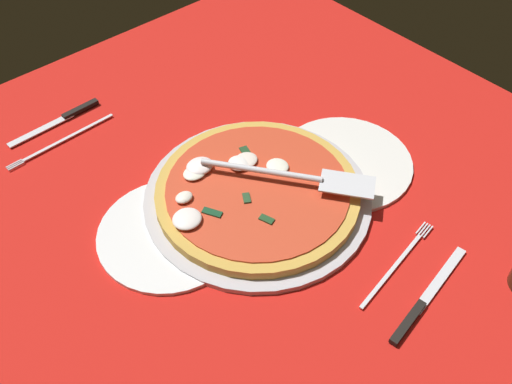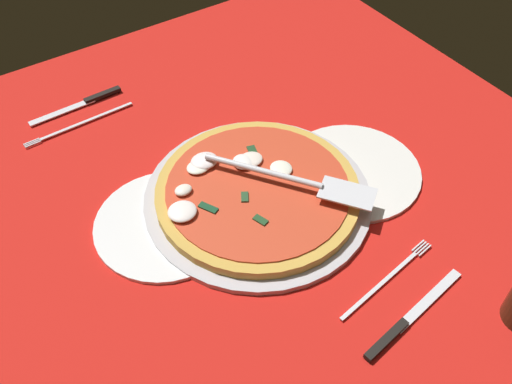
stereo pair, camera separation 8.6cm
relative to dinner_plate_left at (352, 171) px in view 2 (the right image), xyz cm
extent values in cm
cube|color=red|center=(17.20, -4.84, -1.00)|extent=(114.39, 114.39, 0.80)
cube|color=white|center=(-35.91, -33.44, -0.55)|extent=(8.17, 8.17, 0.10)
cube|color=white|center=(-35.91, -17.10, -0.55)|extent=(8.17, 8.17, 0.10)
cube|color=white|center=(-35.91, -0.76, -0.55)|extent=(8.17, 8.17, 0.10)
cube|color=white|center=(-27.74, -41.61, -0.55)|extent=(8.17, 8.17, 0.10)
cube|color=white|center=(-27.74, -25.27, -0.55)|extent=(8.17, 8.17, 0.10)
cube|color=white|center=(-27.74, -8.93, -0.55)|extent=(8.17, 8.17, 0.10)
cube|color=white|center=(-27.74, 7.41, -0.55)|extent=(8.17, 8.17, 0.10)
cube|color=white|center=(-19.57, -49.78, -0.55)|extent=(8.17, 8.17, 0.10)
cube|color=white|center=(-19.57, -33.44, -0.55)|extent=(8.17, 8.17, 0.10)
cube|color=white|center=(-19.57, -17.10, -0.55)|extent=(8.17, 8.17, 0.10)
cube|color=white|center=(-19.57, -0.76, -0.55)|extent=(8.17, 8.17, 0.10)
cube|color=white|center=(-19.57, 15.58, -0.55)|extent=(8.17, 8.17, 0.10)
cube|color=silver|center=(-11.40, -57.95, -0.55)|extent=(8.17, 8.17, 0.10)
cube|color=white|center=(-11.40, -41.61, -0.55)|extent=(8.17, 8.17, 0.10)
cube|color=white|center=(-11.40, -25.27, -0.55)|extent=(8.17, 8.17, 0.10)
cube|color=white|center=(-11.40, -8.93, -0.55)|extent=(8.17, 8.17, 0.10)
cube|color=white|center=(-11.40, 7.41, -0.55)|extent=(8.17, 8.17, 0.10)
cube|color=white|center=(-11.40, 23.75, -0.55)|extent=(8.17, 8.17, 0.10)
cube|color=white|center=(-3.23, -49.78, -0.55)|extent=(8.17, 8.17, 0.10)
cube|color=white|center=(-3.23, -33.44, -0.55)|extent=(8.17, 8.17, 0.10)
cube|color=silver|center=(-3.23, -17.10, -0.55)|extent=(8.17, 8.17, 0.10)
cube|color=white|center=(-3.23, -0.76, -0.55)|extent=(8.17, 8.17, 0.10)
cube|color=white|center=(-3.23, 15.58, -0.55)|extent=(8.17, 8.17, 0.10)
cube|color=white|center=(-3.23, 31.92, -0.55)|extent=(8.17, 8.17, 0.10)
cube|color=white|center=(4.94, -57.95, -0.55)|extent=(8.17, 8.17, 0.10)
cube|color=white|center=(4.94, -41.61, -0.55)|extent=(8.17, 8.17, 0.10)
cube|color=white|center=(4.94, -25.27, -0.55)|extent=(8.17, 8.17, 0.10)
cube|color=white|center=(4.94, -8.93, -0.55)|extent=(8.17, 8.17, 0.10)
cube|color=white|center=(4.94, 7.41, -0.55)|extent=(8.17, 8.17, 0.10)
cube|color=white|center=(4.94, 23.75, -0.55)|extent=(8.17, 8.17, 0.10)
cube|color=white|center=(13.11, -49.78, -0.55)|extent=(8.17, 8.17, 0.10)
cube|color=white|center=(13.11, -33.44, -0.55)|extent=(8.17, 8.17, 0.10)
cube|color=white|center=(13.11, -17.10, -0.55)|extent=(8.17, 8.17, 0.10)
cube|color=white|center=(13.11, -0.76, -0.55)|extent=(8.17, 8.17, 0.10)
cube|color=white|center=(13.11, 15.58, -0.55)|extent=(8.17, 8.17, 0.10)
cube|color=white|center=(13.11, 31.92, -0.55)|extent=(8.17, 8.17, 0.10)
cube|color=white|center=(21.28, -57.95, -0.55)|extent=(8.17, 8.17, 0.10)
cube|color=white|center=(21.28, -41.61, -0.55)|extent=(8.17, 8.17, 0.10)
cube|color=white|center=(21.28, -25.27, -0.55)|extent=(8.17, 8.17, 0.10)
cube|color=white|center=(21.28, -8.93, -0.55)|extent=(8.17, 8.17, 0.10)
cube|color=white|center=(21.28, 7.41, -0.55)|extent=(8.17, 8.17, 0.10)
cube|color=white|center=(21.28, 23.75, -0.55)|extent=(8.17, 8.17, 0.10)
cube|color=white|center=(29.45, -49.78, -0.55)|extent=(8.17, 8.17, 0.10)
cube|color=white|center=(29.45, -33.44, -0.55)|extent=(8.17, 8.17, 0.10)
cube|color=white|center=(29.45, -17.10, -0.55)|extent=(8.17, 8.17, 0.10)
cube|color=white|center=(29.45, -0.76, -0.55)|extent=(8.17, 8.17, 0.10)
cube|color=white|center=(29.45, 15.58, -0.55)|extent=(8.17, 8.17, 0.10)
cube|color=white|center=(37.62, -57.95, -0.55)|extent=(8.17, 8.17, 0.10)
cube|color=white|center=(37.62, -41.61, -0.55)|extent=(8.17, 8.17, 0.10)
cube|color=white|center=(37.62, -25.27, -0.55)|extent=(8.17, 8.17, 0.10)
cube|color=white|center=(37.62, -8.93, -0.55)|extent=(8.17, 8.17, 0.10)
cube|color=white|center=(37.62, 7.41, -0.55)|extent=(8.17, 8.17, 0.10)
cube|color=white|center=(45.79, -49.78, -0.55)|extent=(8.17, 8.17, 0.10)
cube|color=white|center=(45.79, -33.44, -0.55)|extent=(8.17, 8.17, 0.10)
cube|color=white|center=(45.79, -17.10, -0.55)|extent=(8.17, 8.17, 0.10)
cube|color=white|center=(45.79, -0.76, -0.55)|extent=(8.17, 8.17, 0.10)
cube|color=white|center=(53.97, -8.93, -0.55)|extent=(8.17, 8.17, 0.10)
cube|color=white|center=(53.97, 7.41, -0.55)|extent=(8.17, 8.17, 0.10)
cylinder|color=#B8B6BD|center=(17.52, -3.78, 0.17)|extent=(37.48, 37.48, 1.34)
cylinder|color=silver|center=(0.00, 0.00, 0.00)|extent=(23.60, 23.60, 1.00)
cylinder|color=white|center=(32.43, -7.32, 0.00)|extent=(22.75, 22.75, 1.00)
cylinder|color=gold|center=(17.52, -3.78, 1.67)|extent=(33.49, 33.49, 1.67)
cylinder|color=red|center=(17.52, -3.78, 2.66)|extent=(30.00, 30.00, 0.30)
ellipsoid|color=white|center=(21.69, -13.23, 3.51)|extent=(4.69, 4.04, 1.39)
ellipsoid|color=white|center=(16.27, -9.56, 3.35)|extent=(3.51, 3.73, 1.09)
ellipsoid|color=white|center=(23.08, -12.75, 3.29)|extent=(4.12, 3.36, 0.96)
ellipsoid|color=silver|center=(14.90, -9.40, 3.28)|extent=(4.26, 3.67, 0.94)
ellipsoid|color=white|center=(11.80, -4.47, 3.23)|extent=(3.65, 3.87, 0.85)
ellipsoid|color=white|center=(27.76, -9.41, 3.36)|extent=(2.90, 2.35, 1.11)
ellipsoid|color=white|center=(30.09, -5.49, 3.42)|extent=(4.57, 4.42, 1.22)
cube|color=#244627|center=(20.19, -3.02, 2.96)|extent=(2.07, 2.39, 0.30)
cube|color=#134024|center=(26.19, -4.28, 2.96)|extent=(2.53, 3.35, 0.30)
cube|color=#1E4223|center=(13.32, -11.14, 2.96)|extent=(2.16, 3.09, 0.30)
cube|color=#1E4321|center=(20.77, 2.35, 2.96)|extent=(1.84, 2.57, 0.30)
cube|color=silver|center=(7.01, 6.32, 4.35)|extent=(9.16, 9.97, 0.30)
cylinder|color=silver|center=(15.51, -5.27, 4.70)|extent=(12.64, 16.73, 1.00)
cube|color=white|center=(33.15, -40.60, -0.20)|extent=(17.29, 12.31, 0.60)
cube|color=silver|center=(33.07, -37.93, 0.23)|extent=(18.50, 1.11, 0.25)
cube|color=silver|center=(43.83, -38.07, 0.23)|extent=(3.00, 0.30, 0.25)
cube|color=silver|center=(43.81, -37.63, 0.23)|extent=(3.00, 0.30, 0.25)
cube|color=silver|center=(43.80, -37.19, 0.23)|extent=(3.00, 0.30, 0.25)
cube|color=black|center=(27.61, -43.42, 0.50)|extent=(7.52, 1.41, 0.80)
cube|color=silver|center=(36.03, -43.18, 0.23)|extent=(13.14, 1.76, 0.25)
cube|color=white|center=(11.43, 23.36, -0.20)|extent=(20.15, 16.51, 0.60)
cube|color=silver|center=(11.90, 20.26, 0.23)|extent=(16.76, 3.15, 0.25)
cube|color=silver|center=(1.98, 19.41, 0.23)|extent=(3.00, 0.67, 0.25)
cube|color=silver|center=(2.05, 18.98, 0.23)|extent=(3.00, 0.67, 0.25)
cube|color=silver|center=(2.11, 18.54, 0.23)|extent=(3.00, 0.67, 0.25)
cube|color=silver|center=(2.18, 18.11, 0.23)|extent=(3.00, 0.67, 0.25)
cube|color=black|center=(17.02, 27.38, 0.50)|extent=(8.27, 2.43, 0.80)
cube|color=silver|center=(7.92, 25.98, 0.23)|extent=(14.36, 3.55, 0.25)
camera|label=1|loc=(59.39, 43.57, 70.14)|focal=40.07mm
camera|label=2|loc=(52.54, 48.84, 70.14)|focal=40.07mm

